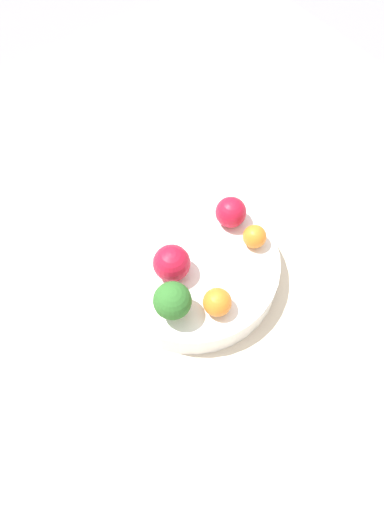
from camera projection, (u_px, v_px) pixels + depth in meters
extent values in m
plane|color=gray|center=(192.00, 280.00, 0.78)|extent=(6.00, 6.00, 0.00)
cube|color=beige|center=(192.00, 277.00, 0.77)|extent=(1.20, 1.20, 0.02)
cylinder|color=white|center=(192.00, 267.00, 0.74)|extent=(0.26, 0.26, 0.04)
cylinder|color=#99C17A|center=(173.00, 309.00, 0.67)|extent=(0.02, 0.02, 0.02)
sphere|color=#2D6B28|center=(172.00, 301.00, 0.65)|extent=(0.05, 0.05, 0.05)
sphere|color=#B7142D|center=(171.00, 262.00, 0.69)|extent=(0.05, 0.05, 0.05)
sphere|color=#B7142D|center=(231.00, 212.00, 0.74)|extent=(0.05, 0.05, 0.05)
sphere|color=orange|center=(217.00, 302.00, 0.67)|extent=(0.04, 0.04, 0.04)
sphere|color=orange|center=(255.00, 236.00, 0.73)|extent=(0.03, 0.03, 0.03)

